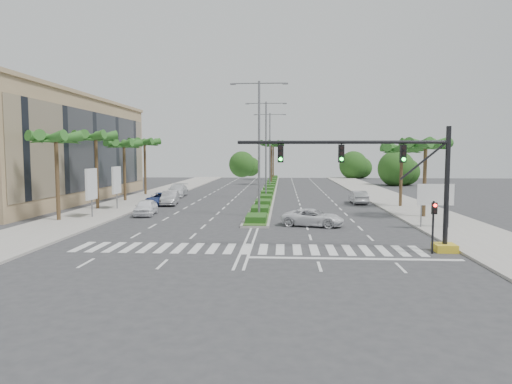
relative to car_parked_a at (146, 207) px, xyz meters
The scene contains 28 objects.
ground 17.70m from the car_parked_a, 53.84° to the right, with size 160.00×160.00×0.00m, color #333335.
footpath_right 26.27m from the car_parked_a, 12.59° to the left, with size 6.00×120.00×0.15m, color gray.
footpath_left 7.48m from the car_parked_a, 129.78° to the left, with size 6.00×120.00×0.15m, color gray.
median 32.45m from the car_parked_a, 71.24° to the left, with size 2.20×75.00×0.20m, color gray.
median_grass 32.45m from the car_parked_a, 71.24° to the left, with size 1.80×75.00×0.04m, color #2A511B.
building 20.19m from the car_parked_a, 143.01° to the left, with size 12.00×36.00×12.00m, color tan.
signal_gantry 24.49m from the car_parked_a, 35.92° to the right, with size 12.60×1.20×7.20m.
pedestrian_signal 25.84m from the car_parked_a, 35.41° to the right, with size 0.28×0.36×3.00m.
direction_sign 24.81m from the car_parked_a, 14.72° to the right, with size 2.70×0.11×3.40m.
billboard_near 5.17m from the car_parked_a, 150.76° to the right, with size 0.18×2.10×4.35m.
billboard_far 5.95m from the car_parked_a, 137.52° to the left, with size 0.18×2.10×4.35m.
palm_left_near 9.52m from the car_parked_a, 144.82° to the right, with size 4.57×4.68×7.55m.
palm_left_mid 9.54m from the car_parked_a, 148.46° to the left, with size 4.57×4.68×7.95m.
palm_left_far 14.40m from the car_parked_a, 117.36° to the left, with size 4.57×4.68×7.35m.
palm_left_end 21.53m from the car_parked_a, 107.09° to the left, with size 4.57×4.68×7.75m.
palm_right_near 25.53m from the car_parked_a, ahead, with size 4.57×4.68×7.05m.
palm_right_far 26.61m from the car_parked_a, 17.21° to the left, with size 4.57×4.68×6.75m.
palm_median_a 42.53m from the car_parked_a, 75.63° to the left, with size 4.57×4.68×8.05m.
palm_median_b 57.06m from the car_parked_a, 79.39° to the left, with size 4.57×4.68×8.05m.
streetlight_near 12.08m from the car_parked_a, ahead, with size 5.10×0.25×12.00m.
streetlight_mid 19.83m from the car_parked_a, 56.43° to the left, with size 5.10×0.25×12.00m.
streetlight_far 33.94m from the car_parked_a, 71.79° to the left, with size 5.10×0.25×12.00m.
car_parked_a is the anchor object (origin of this frame).
car_parked_b 8.44m from the car_parked_a, 89.21° to the left, with size 1.60×4.59×1.51m, color #B2B1B6.
car_parked_c 8.58m from the car_parked_a, 96.84° to the left, with size 2.20×4.78×1.33m, color navy.
car_parked_d 18.31m from the car_parked_a, 94.28° to the left, with size 2.27×5.59×1.62m, color silver.
car_crossing 15.87m from the car_parked_a, 19.81° to the right, with size 2.22×4.82×1.34m, color white.
car_right 23.80m from the car_parked_a, 27.63° to the left, with size 1.55×4.44×1.46m, color silver.
Camera 1 is at (2.17, -26.56, 5.66)m, focal length 32.00 mm.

